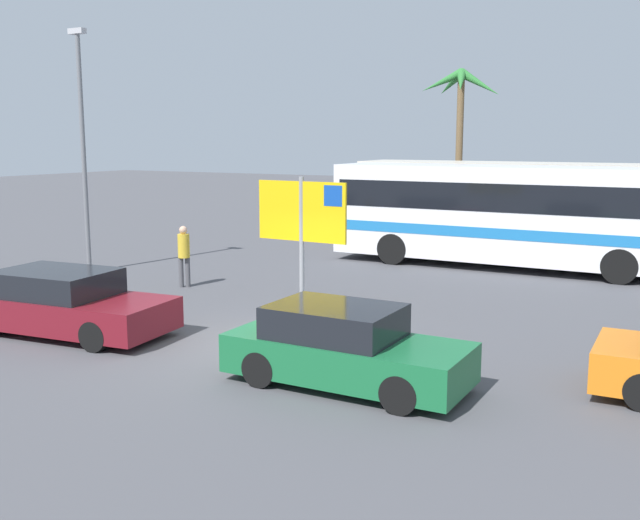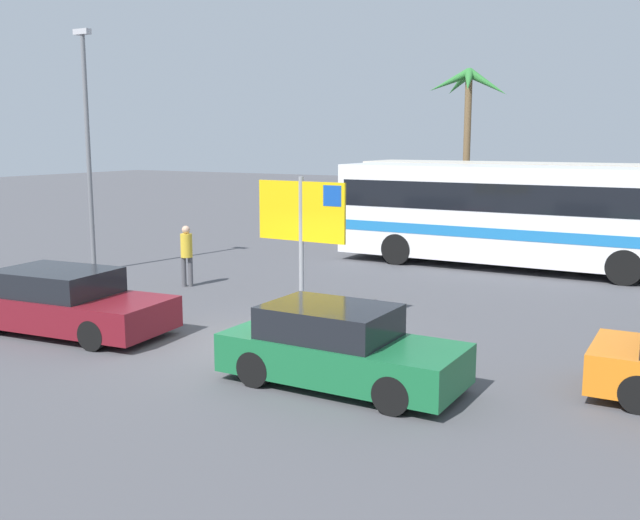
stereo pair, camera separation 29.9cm
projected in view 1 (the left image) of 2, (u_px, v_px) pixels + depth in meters
The scene contains 9 objects.
ground at pixel (253, 347), 14.23m from camera, with size 120.00×120.00×0.00m, color #4C4C51.
bus_front_coach at pixel (509, 211), 22.67m from camera, with size 11.02×2.55×3.17m.
bus_rear_coach at pixel (511, 202), 26.10m from camera, with size 11.02×2.55×3.17m.
ferry_sign at pixel (304, 217), 15.81m from camera, with size 2.20×0.14×3.20m.
car_green at pixel (344, 348), 11.90m from camera, with size 3.97×1.68×1.32m.
car_maroon at pixel (64, 303), 15.10m from camera, with size 4.63×2.26×1.32m.
pedestrian_crossing_lot at pixel (184, 251), 19.81m from camera, with size 0.32×0.32×1.68m.
lamp_post_left_side at pixel (83, 142), 21.62m from camera, with size 0.56×0.20×7.16m.
palm_tree_seaside at pixel (461, 100), 33.10m from camera, with size 3.60×4.05×7.15m.
Camera 1 is at (7.73, -11.45, 4.00)m, focal length 40.98 mm.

